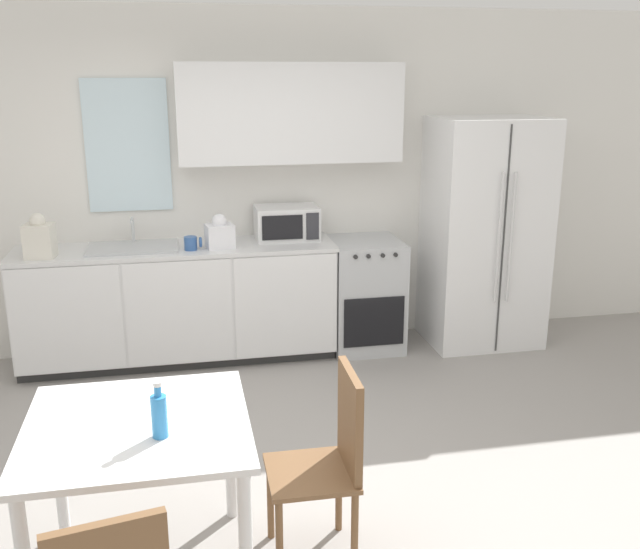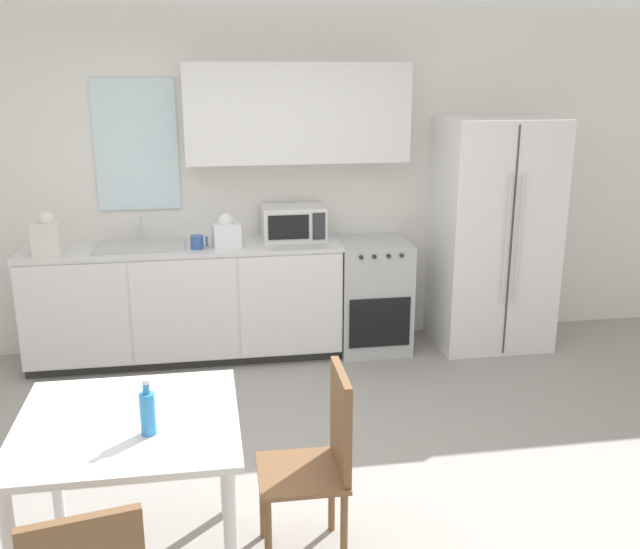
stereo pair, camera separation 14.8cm
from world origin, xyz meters
TOP-DOWN VIEW (x-y plane):
  - ground_plane at (0.00, 0.00)m, footprint 12.00×12.00m
  - wall_back at (0.08, 2.27)m, footprint 12.00×0.38m
  - kitchen_counter at (-0.42, 1.98)m, footprint 2.42×0.61m
  - oven_range at (1.07, 1.97)m, footprint 0.57×0.62m
  - refrigerator at (2.07, 1.92)m, footprint 0.90×0.73m
  - kitchen_sink at (-0.74, 1.98)m, footprint 0.67×0.43m
  - microwave at (0.45, 2.07)m, footprint 0.49×0.35m
  - coffee_mug at (-0.31, 1.85)m, footprint 0.13×0.10m
  - grocery_bag_0 at (-0.09, 1.88)m, footprint 0.23×0.20m
  - grocery_bag_1 at (-1.37, 1.83)m, footprint 0.22×0.19m
  - dining_table at (-0.62, -0.59)m, footprint 0.94×0.92m
  - dining_chair_side at (0.23, -0.58)m, footprint 0.41×0.41m
  - drink_bottle at (-0.52, -0.73)m, footprint 0.07×0.07m

SIDE VIEW (x-z plane):
  - ground_plane at x=0.00m, z-range 0.00..0.00m
  - oven_range at x=1.07m, z-range 0.00..0.90m
  - kitchen_counter at x=-0.42m, z-range 0.00..0.93m
  - dining_chair_side at x=0.23m, z-range 0.07..1.00m
  - dining_table at x=-0.62m, z-range 0.27..1.05m
  - drink_bottle at x=-0.52m, z-range 0.75..1.00m
  - refrigerator at x=2.07m, z-range 0.00..1.86m
  - kitchen_sink at x=-0.74m, z-range 0.83..1.04m
  - coffee_mug at x=-0.31m, z-range 0.92..1.03m
  - grocery_bag_0 at x=-0.09m, z-range 0.90..1.16m
  - microwave at x=0.45m, z-range 0.92..1.19m
  - grocery_bag_1 at x=-1.37m, z-range 0.90..1.23m
  - wall_back at x=0.08m, z-range 0.10..2.80m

